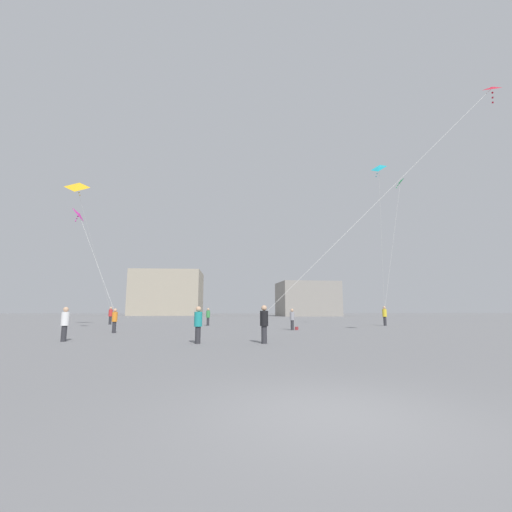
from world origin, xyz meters
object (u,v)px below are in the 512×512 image
object	(u,v)px
kite_cyan_delta	(379,173)
person_in_orange	(115,319)
kite_crimson_diamond	(488,92)
person_in_red	(110,315)
building_left_hall	(168,293)
kite_magenta_diamond	(79,215)
handbag_beside_flyer	(297,328)
kite_amber_delta	(77,189)
kite_emerald_diamond	(400,184)
person_in_teal	(198,323)
building_centre_hall	(307,299)
person_in_white	(65,322)
person_in_yellow	(385,315)
person_in_green	(208,316)
person_in_grey	(292,318)
person_in_black	(264,322)

from	to	relation	value
kite_cyan_delta	person_in_orange	bearing A→B (deg)	-166.17
kite_crimson_diamond	person_in_red	bearing A→B (deg)	141.25
person_in_orange	building_left_hall	size ratio (longest dim) A/B	0.09
kite_magenta_diamond	handbag_beside_flyer	xyz separation A→B (m)	(16.45, 0.24, -8.46)
person_in_orange	kite_amber_delta	size ratio (longest dim) A/B	0.14
kite_cyan_delta	kite_emerald_diamond	world-z (taller)	kite_emerald_diamond
handbag_beside_flyer	person_in_teal	bearing A→B (deg)	-122.29
person_in_orange	kite_magenta_diamond	world-z (taller)	kite_magenta_diamond
building_centre_hall	building_left_hall	bearing A→B (deg)	159.34
person_in_white	person_in_teal	world-z (taller)	person_in_teal
person_in_red	person_in_orange	distance (m)	14.32
person_in_white	building_left_hall	bearing A→B (deg)	90.10
person_in_orange	building_left_hall	world-z (taller)	building_left_hall
person_in_red	kite_emerald_diamond	distance (m)	32.79
person_in_yellow	kite_cyan_delta	size ratio (longest dim) A/B	0.14
person_in_green	person_in_grey	bearing A→B (deg)	44.83
kite_cyan_delta	building_centre_hall	xyz separation A→B (m)	(5.22, 54.58, -9.68)
person_in_yellow	person_in_teal	bearing A→B (deg)	75.71
kite_cyan_delta	kite_crimson_diamond	xyz separation A→B (m)	(0.50, -12.76, -0.61)
person_in_green	kite_cyan_delta	xyz separation A→B (m)	(15.48, -4.94, 12.85)
person_in_red	person_in_grey	bearing A→B (deg)	126.81
kite_cyan_delta	kite_magenta_diamond	distance (m)	25.47
person_in_green	kite_amber_delta	size ratio (longest dim) A/B	0.14
kite_magenta_diamond	building_left_hall	size ratio (longest dim) A/B	0.43
person_in_yellow	kite_amber_delta	distance (m)	30.99
building_centre_hall	kite_emerald_diamond	bearing A→B (deg)	-91.56
kite_cyan_delta	kite_amber_delta	bearing A→B (deg)	175.42
person_in_green	handbag_beside_flyer	bearing A→B (deg)	46.63
person_in_grey	handbag_beside_flyer	world-z (taller)	person_in_grey
person_in_red	building_centre_hall	distance (m)	55.76
person_in_black	building_left_hall	xyz separation A→B (m)	(-19.02, 81.15, 5.07)
person_in_green	person_in_red	world-z (taller)	person_in_red
kite_amber_delta	handbag_beside_flyer	distance (m)	23.15
kite_emerald_diamond	building_centre_hall	world-z (taller)	kite_emerald_diamond
person_in_red	kite_amber_delta	distance (m)	13.02
person_in_grey	kite_cyan_delta	world-z (taller)	kite_cyan_delta
kite_cyan_delta	handbag_beside_flyer	size ratio (longest dim) A/B	41.36
person_in_grey	building_centre_hall	bearing A→B (deg)	-159.97
person_in_red	person_in_orange	bearing A→B (deg)	89.49
person_in_grey	kite_emerald_diamond	size ratio (longest dim) A/B	0.12
person_in_red	kite_amber_delta	xyz separation A→B (m)	(-1.58, -6.13, 11.37)
handbag_beside_flyer	kite_crimson_diamond	bearing A→B (deg)	-48.86
kite_emerald_diamond	building_centre_hall	size ratio (longest dim) A/B	0.94
person_in_grey	person_in_black	bearing A→B (deg)	16.82
kite_emerald_diamond	kite_crimson_diamond	bearing A→B (deg)	-101.54
person_in_black	kite_cyan_delta	world-z (taller)	kite_cyan_delta
person_in_orange	kite_amber_delta	bearing A→B (deg)	104.07
kite_cyan_delta	kite_magenta_diamond	size ratio (longest dim) A/B	1.69
kite_cyan_delta	building_centre_hall	world-z (taller)	kite_cyan_delta
person_in_green	kite_cyan_delta	world-z (taller)	kite_cyan_delta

